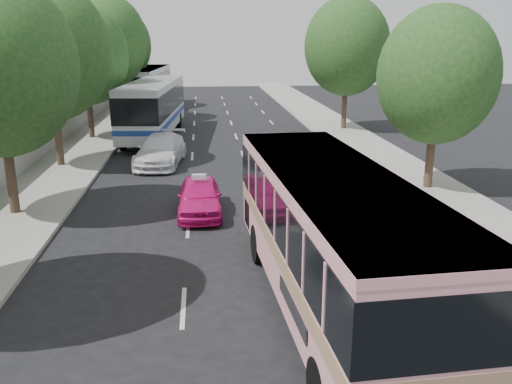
{
  "coord_description": "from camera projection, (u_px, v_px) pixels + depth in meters",
  "views": [
    {
      "loc": [
        -1.3,
        -14.51,
        6.65
      ],
      "look_at": [
        0.44,
        2.81,
        1.6
      ],
      "focal_mm": 38.0,
      "sensor_mm": 36.0,
      "label": 1
    }
  ],
  "objects": [
    {
      "name": "pink_bus",
      "position": [
        332.0,
        228.0,
        12.96
      ],
      "size": [
        3.46,
        11.29,
        3.56
      ],
      "rotation": [
        0.0,
        0.0,
        0.06
      ],
      "color": "pink",
      "rests_on": "ground"
    },
    {
      "name": "low_wall",
      "position": [
        57.0,
        131.0,
        33.72
      ],
      "size": [
        0.3,
        90.0,
        1.5
      ],
      "primitive_type": "cube",
      "color": "#9E998E",
      "rests_on": "sidewalk_left"
    },
    {
      "name": "sidewalk_left",
      "position": [
        88.0,
        144.0,
        34.12
      ],
      "size": [
        4.0,
        90.0,
        0.15
      ],
      "primitive_type": "cube",
      "color": "#9E998E",
      "rests_on": "ground"
    },
    {
      "name": "tree_left_d",
      "position": [
        86.0,
        52.0,
        34.42
      ],
      "size": [
        5.52,
        5.52,
        8.6
      ],
      "color": "#38281E",
      "rests_on": "ground"
    },
    {
      "name": "tree_left_c",
      "position": [
        50.0,
        46.0,
        26.63
      ],
      "size": [
        6.0,
        6.0,
        9.35
      ],
      "color": "#38281E",
      "rests_on": "ground"
    },
    {
      "name": "pink_taxi",
      "position": [
        200.0,
        196.0,
        20.77
      ],
      "size": [
        1.65,
        4.1,
        1.4
      ],
      "primitive_type": "imported",
      "rotation": [
        0.0,
        0.0,
        -0.0
      ],
      "color": "#E3137C",
      "rests_on": "ground"
    },
    {
      "name": "tree_left_e",
      "position": [
        107.0,
        38.0,
        41.86
      ],
      "size": [
        6.3,
        6.3,
        9.82
      ],
      "color": "#38281E",
      "rests_on": "ground"
    },
    {
      "name": "tour_coach_rear",
      "position": [
        147.0,
        84.0,
        50.52
      ],
      "size": [
        3.72,
        12.73,
        3.76
      ],
      "rotation": [
        0.0,
        0.0,
        -0.08
      ],
      "color": "white",
      "rests_on": "ground"
    },
    {
      "name": "taxi_roof_sign",
      "position": [
        199.0,
        177.0,
        20.55
      ],
      "size": [
        0.55,
        0.18,
        0.18
      ],
      "primitive_type": "cube",
      "rotation": [
        0.0,
        0.0,
        -0.0
      ],
      "color": "silver",
      "rests_on": "pink_taxi"
    },
    {
      "name": "white_pickup",
      "position": [
        161.0,
        150.0,
        28.75
      ],
      "size": [
        2.84,
        5.61,
        1.56
      ],
      "primitive_type": "imported",
      "rotation": [
        0.0,
        0.0,
        -0.12
      ],
      "color": "white",
      "rests_on": "ground"
    },
    {
      "name": "sidewalk_right",
      "position": [
        351.0,
        139.0,
        35.76
      ],
      "size": [
        4.0,
        90.0,
        0.12
      ],
      "primitive_type": "cube",
      "color": "#9E998E",
      "rests_on": "ground"
    },
    {
      "name": "ground",
      "position": [
        251.0,
        271.0,
        15.84
      ],
      "size": [
        120.0,
        120.0,
        0.0
      ],
      "primitive_type": "plane",
      "color": "black",
      "rests_on": "ground"
    },
    {
      "name": "tree_left_f",
      "position": [
        119.0,
        43.0,
        49.6
      ],
      "size": [
        5.88,
        5.88,
        9.16
      ],
      "color": "#38281E",
      "rests_on": "ground"
    },
    {
      "name": "tree_right_near",
      "position": [
        440.0,
        71.0,
        22.83
      ],
      "size": [
        5.1,
        5.1,
        7.95
      ],
      "color": "#38281E",
      "rests_on": "ground"
    },
    {
      "name": "tour_coach_front",
      "position": [
        153.0,
        104.0,
        36.05
      ],
      "size": [
        3.71,
        12.6,
        3.72
      ],
      "rotation": [
        0.0,
        0.0,
        -0.08
      ],
      "color": "silver",
      "rests_on": "ground"
    },
    {
      "name": "tree_right_far",
      "position": [
        348.0,
        43.0,
        37.89
      ],
      "size": [
        6.0,
        6.0,
        9.35
      ],
      "color": "#38281E",
      "rests_on": "ground"
    }
  ]
}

